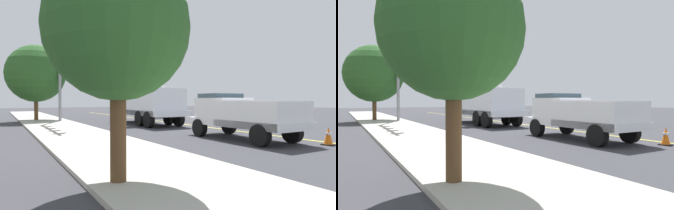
# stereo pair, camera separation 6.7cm
# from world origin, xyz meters

# --- Properties ---
(ground) EXTENTS (120.00, 120.00, 0.00)m
(ground) POSITION_xyz_m (0.00, 0.00, 0.00)
(ground) COLOR #38383D
(sidewalk_far_side) EXTENTS (60.08, 5.40, 0.12)m
(sidewalk_far_side) POSITION_xyz_m (0.25, 8.39, 0.06)
(sidewalk_far_side) COLOR #B2ADA3
(sidewalk_far_side) RESTS_ON ground
(lane_centre_stripe) EXTENTS (49.98, 1.66, 0.01)m
(lane_centre_stripe) POSITION_xyz_m (0.00, 0.00, 0.00)
(lane_centre_stripe) COLOR yellow
(lane_centre_stripe) RESTS_ON ground
(utility_bucket_truck) EXTENTS (8.27, 2.79, 7.53)m
(utility_bucket_truck) POSITION_xyz_m (1.48, 2.31, 1.62)
(utility_bucket_truck) COLOR white
(utility_bucket_truck) RESTS_ON ground
(service_pickup_truck) EXTENTS (5.66, 2.33, 2.06)m
(service_pickup_truck) POSITION_xyz_m (-8.44, 2.60, 1.12)
(service_pickup_truck) COLOR white
(service_pickup_truck) RESTS_ON ground
(passing_minivan) EXTENTS (4.85, 2.07, 1.69)m
(passing_minivan) POSITION_xyz_m (9.35, -2.89, 0.97)
(passing_minivan) COLOR maroon
(passing_minivan) RESTS_ON ground
(traffic_cone_leading) EXTENTS (0.40, 0.40, 0.72)m
(traffic_cone_leading) POSITION_xyz_m (-11.37, 1.06, 0.35)
(traffic_cone_leading) COLOR black
(traffic_cone_leading) RESTS_ON ground
(traffic_cone_mid_front) EXTENTS (0.40, 0.40, 0.78)m
(traffic_cone_mid_front) POSITION_xyz_m (5.22, 0.20, 0.38)
(traffic_cone_mid_front) COLOR black
(traffic_cone_mid_front) RESTS_ON ground
(traffic_signal_mast) EXTENTS (6.51, 0.69, 8.93)m
(traffic_signal_mast) POSITION_xyz_m (4.48, 7.25, 6.33)
(traffic_signal_mast) COLOR gray
(traffic_signal_mast) RESTS_ON ground
(street_tree_left) EXTENTS (2.87, 2.87, 4.57)m
(street_tree_left) POSITION_xyz_m (-12.02, 9.97, 3.12)
(street_tree_left) COLOR brown
(street_tree_left) RESTS_ON ground
(street_tree_right) EXTENTS (4.73, 4.73, 6.35)m
(street_tree_right) POSITION_xyz_m (8.62, 8.68, 3.98)
(street_tree_right) COLOR brown
(street_tree_right) RESTS_ON ground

